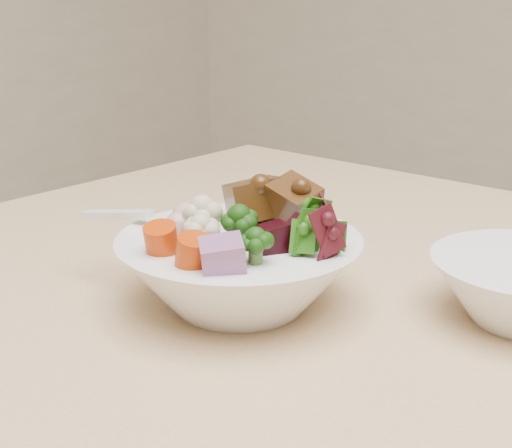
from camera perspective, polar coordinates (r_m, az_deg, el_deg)
name	(u,v)px	position (r m, az deg, el deg)	size (l,w,h in m)	color
food_bowl	(242,266)	(0.60, -1.15, -3.42)	(0.21, 0.21, 0.11)	white
soup_spoon	(150,226)	(0.63, -8.48, -0.13)	(0.11, 0.03, 0.02)	white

